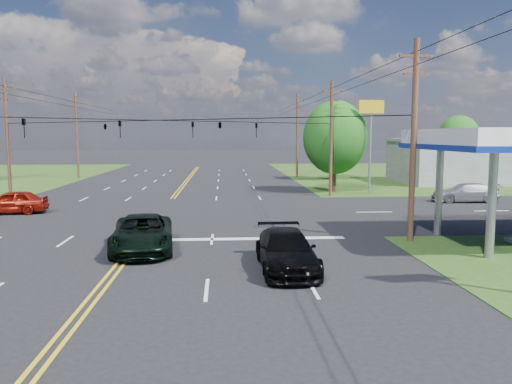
{
  "coord_description": "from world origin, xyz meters",
  "views": [
    {
      "loc": [
        4.08,
        -19.97,
        5.06
      ],
      "look_at": [
        5.78,
        6.0,
        2.09
      ],
      "focal_mm": 35.0,
      "sensor_mm": 36.0,
      "label": 1
    }
  ],
  "objects": [
    {
      "name": "retail_ne",
      "position": [
        30.0,
        32.0,
        2.2
      ],
      "size": [
        14.0,
        10.0,
        4.4
      ],
      "primitive_type": "cube",
      "color": "slate",
      "rests_on": "ground"
    },
    {
      "name": "stop_bar",
      "position": [
        5.0,
        4.0,
        0.0
      ],
      "size": [
        10.0,
        0.5,
        0.02
      ],
      "primitive_type": "cube",
      "color": "silver",
      "rests_on": "ground"
    },
    {
      "name": "pole_nw",
      "position": [
        -13.0,
        21.0,
        4.92
      ],
      "size": [
        1.6,
        0.28,
        9.5
      ],
      "color": "#462B1D",
      "rests_on": "ground"
    },
    {
      "name": "pole_se",
      "position": [
        13.0,
        3.0,
        4.92
      ],
      "size": [
        1.6,
        0.28,
        9.5
      ],
      "color": "#462B1D",
      "rests_on": "ground"
    },
    {
      "name": "sedan_red",
      "position": [
        -9.67,
        13.0,
        0.76
      ],
      "size": [
        4.63,
        2.31,
        1.52
      ],
      "primitive_type": "imported",
      "rotation": [
        0.0,
        0.0,
        -1.45
      ],
      "color": "maroon",
      "rests_on": "ground"
    },
    {
      "name": "tree_far_r",
      "position": [
        34.0,
        42.0,
        4.54
      ],
      "size": [
        5.32,
        5.32,
        7.63
      ],
      "color": "#462B1D",
      "rests_on": "ground"
    },
    {
      "name": "grass_ne",
      "position": [
        35.0,
        44.0,
        0.0
      ],
      "size": [
        46.0,
        48.0,
        0.03
      ],
      "primitive_type": "cube",
      "color": "#2D4415",
      "rests_on": "ground"
    },
    {
      "name": "suv_black",
      "position": [
        6.42,
        -1.68,
        0.73
      ],
      "size": [
        2.15,
        5.1,
        1.47
      ],
      "primitive_type": "imported",
      "rotation": [
        0.0,
        0.0,
        0.02
      ],
      "color": "black",
      "rests_on": "ground"
    },
    {
      "name": "tree_right_a",
      "position": [
        14.0,
        24.0,
        4.87
      ],
      "size": [
        5.7,
        5.7,
        8.18
      ],
      "color": "#462B1D",
      "rests_on": "ground"
    },
    {
      "name": "span_wire_signals",
      "position": [
        0.0,
        12.0,
        6.0
      ],
      "size": [
        26.0,
        18.0,
        1.13
      ],
      "color": "black",
      "rests_on": "ground"
    },
    {
      "name": "polesign_ne",
      "position": [
        16.61,
        22.0,
        6.28
      ],
      "size": [
        2.23,
        0.45,
        8.06
      ],
      "color": "#A5A5AA",
      "rests_on": "ground"
    },
    {
      "name": "pickup_dkgreen",
      "position": [
        0.5,
        1.86,
        0.78
      ],
      "size": [
        3.17,
        5.84,
        1.55
      ],
      "primitive_type": "imported",
      "rotation": [
        0.0,
        0.0,
        0.11
      ],
      "color": "black",
      "rests_on": "ground"
    },
    {
      "name": "ground",
      "position": [
        0.0,
        12.0,
        0.0
      ],
      "size": [
        280.0,
        280.0,
        0.0
      ],
      "primitive_type": "plane",
      "color": "black",
      "rests_on": "ground"
    },
    {
      "name": "tree_right_b",
      "position": [
        16.5,
        36.0,
        4.22
      ],
      "size": [
        4.94,
        4.94,
        7.09
      ],
      "color": "#462B1D",
      "rests_on": "ground"
    },
    {
      "name": "pole_right_far",
      "position": [
        13.0,
        40.0,
        5.17
      ],
      "size": [
        1.6,
        0.28,
        10.0
      ],
      "color": "#462B1D",
      "rests_on": "ground"
    },
    {
      "name": "power_lines",
      "position": [
        0.0,
        10.0,
        8.6
      ],
      "size": [
        26.04,
        100.0,
        0.64
      ],
      "color": "black",
      "rests_on": "ground"
    },
    {
      "name": "pole_ne",
      "position": [
        13.0,
        21.0,
        4.92
      ],
      "size": [
        1.6,
        0.28,
        9.5
      ],
      "color": "#462B1D",
      "rests_on": "ground"
    },
    {
      "name": "pole_left_far",
      "position": [
        -13.0,
        40.0,
        5.17
      ],
      "size": [
        1.6,
        0.28,
        10.0
      ],
      "color": "#462B1D",
      "rests_on": "ground"
    },
    {
      "name": "sedan_far",
      "position": [
        22.46,
        16.64,
        0.72
      ],
      "size": [
        5.04,
        2.24,
        1.44
      ],
      "primitive_type": "imported",
      "rotation": [
        0.0,
        0.0,
        -1.62
      ],
      "color": "#AAAAAF",
      "rests_on": "ground"
    }
  ]
}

